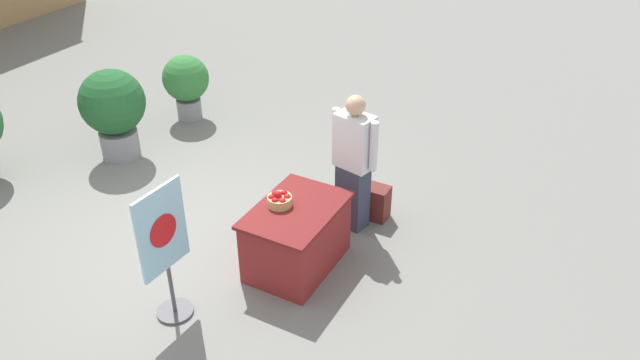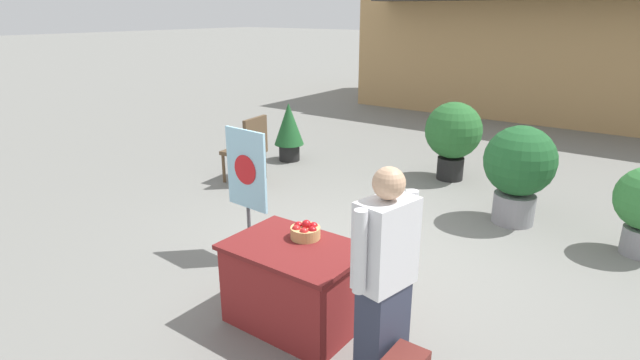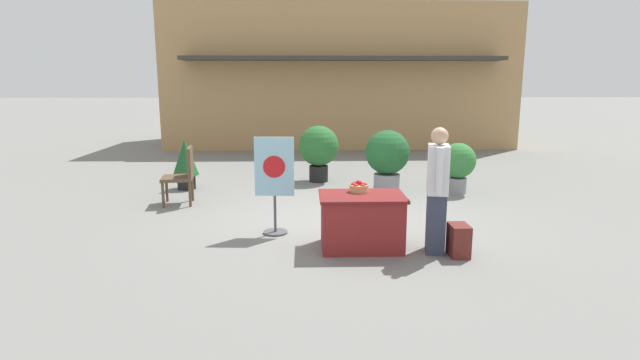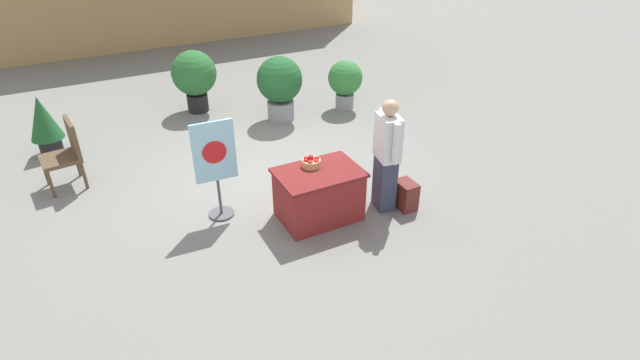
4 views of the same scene
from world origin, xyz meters
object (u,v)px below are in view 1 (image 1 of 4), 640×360
object	(u,v)px
backpack	(374,202)
poster_board	(165,249)
potted_plant_far_left	(113,107)
display_table	(296,237)
potted_plant_far_right	(186,82)
apple_basket	(280,200)
person_visitor	(354,163)

from	to	relation	value
backpack	poster_board	world-z (taller)	poster_board
potted_plant_far_left	display_table	bearing A→B (deg)	-104.83
display_table	potted_plant_far_left	world-z (taller)	potted_plant_far_left
backpack	potted_plant_far_right	distance (m)	3.83
apple_basket	potted_plant_far_left	world-z (taller)	potted_plant_far_left
potted_plant_far_right	backpack	bearing A→B (deg)	-106.50
apple_basket	backpack	size ratio (longest dim) A/B	0.62
apple_basket	potted_plant_far_right	xyz separation A→B (m)	(2.33, 3.11, -0.20)
potted_plant_far_right	person_visitor	bearing A→B (deg)	-111.15
apple_basket	person_visitor	xyz separation A→B (m)	(0.98, -0.37, 0.04)
person_visitor	poster_board	distance (m)	2.35
poster_board	potted_plant_far_left	bearing A→B (deg)	145.55
apple_basket	potted_plant_far_left	xyz separation A→B (m)	(0.92, 3.21, -0.06)
backpack	apple_basket	bearing A→B (deg)	156.62
potted_plant_far_right	potted_plant_far_left	bearing A→B (deg)	176.22
potted_plant_far_left	potted_plant_far_right	xyz separation A→B (m)	(1.41, -0.09, -0.14)
apple_basket	backpack	bearing A→B (deg)	-23.38
person_visitor	potted_plant_far_right	xyz separation A→B (m)	(1.35, 3.49, -0.23)
display_table	poster_board	xyz separation A→B (m)	(-1.21, 0.69, 0.42)
apple_basket	backpack	xyz separation A→B (m)	(1.25, -0.54, -0.60)
poster_board	potted_plant_far_left	world-z (taller)	poster_board
apple_basket	person_visitor	size ratio (longest dim) A/B	0.16
person_visitor	potted_plant_far_right	size ratio (longest dim) A/B	1.62
apple_basket	poster_board	distance (m)	1.29
person_visitor	backpack	bearing A→B (deg)	159.11
display_table	potted_plant_far_left	bearing A→B (deg)	75.17
apple_basket	potted_plant_far_left	bearing A→B (deg)	74.00
poster_board	backpack	bearing A→B (deg)	70.23
apple_basket	poster_board	size ratio (longest dim) A/B	0.18
display_table	potted_plant_far_right	bearing A→B (deg)	54.95
person_visitor	potted_plant_far_left	world-z (taller)	person_visitor
apple_basket	poster_board	world-z (taller)	poster_board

